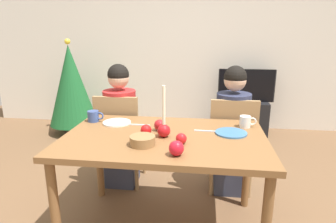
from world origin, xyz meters
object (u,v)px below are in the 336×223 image
(apple_by_right_mug, at_px, (181,139))
(bowl_walnuts, at_px, (143,141))
(christmas_tree, at_px, (71,85))
(apple_by_left_plate, at_px, (160,125))
(apple_near_candle, at_px, (146,130))
(plate_right, at_px, (231,133))
(mug_right, at_px, (246,122))
(person_left_child, at_px, (121,128))
(dining_table, at_px, (164,147))
(tv_stand, at_px, (244,117))
(mug_left, at_px, (94,116))
(plate_left, at_px, (117,123))
(chair_left, at_px, (120,135))
(apple_far_edge, at_px, (176,148))
(person_right_child, at_px, (232,133))
(chair_right, at_px, (232,140))
(tv, at_px, (246,85))
(candle_centerpiece, at_px, (164,127))

(apple_by_right_mug, bearing_deg, bowl_walnuts, -168.32)
(christmas_tree, height_order, apple_by_left_plate, christmas_tree)
(apple_by_left_plate, bearing_deg, apple_near_candle, -124.45)
(plate_right, distance_m, mug_right, 0.20)
(person_left_child, bearing_deg, dining_table, -51.59)
(tv_stand, height_order, mug_right, mug_right)
(person_left_child, bearing_deg, mug_left, -104.84)
(plate_left, bearing_deg, chair_left, 104.45)
(apple_far_edge, bearing_deg, chair_left, 123.98)
(person_right_child, relative_size, plate_right, 5.24)
(chair_right, height_order, tv_stand, chair_right)
(chair_left, xyz_separation_m, tv, (1.36, 1.69, 0.20))
(plate_left, distance_m, bowl_walnuts, 0.51)
(chair_left, relative_size, tv, 1.14)
(tv_stand, distance_m, plate_right, 2.29)
(apple_by_right_mug, bearing_deg, person_right_child, 62.96)
(chair_left, relative_size, tv_stand, 1.41)
(candle_centerpiece, relative_size, bowl_walnuts, 2.18)
(dining_table, distance_m, apple_by_left_plate, 0.17)
(dining_table, relative_size, mug_right, 11.19)
(dining_table, height_order, candle_centerpiece, candle_centerpiece)
(person_left_child, height_order, plate_left, person_left_child)
(plate_left, relative_size, plate_right, 0.98)
(bowl_walnuts, distance_m, apple_by_right_mug, 0.25)
(plate_right, height_order, apple_by_right_mug, apple_by_right_mug)
(christmas_tree, xyz_separation_m, mug_left, (1.02, -1.75, 0.08))
(mug_right, distance_m, apple_near_candle, 0.76)
(chair_right, relative_size, mug_right, 7.20)
(tv_stand, bearing_deg, christmas_tree, -173.19)
(mug_left, bearing_deg, dining_table, -22.93)
(person_left_child, distance_m, mug_right, 1.17)
(dining_table, distance_m, plate_left, 0.48)
(chair_left, height_order, apple_near_candle, chair_left)
(candle_centerpiece, bearing_deg, plate_left, 148.09)
(apple_by_left_plate, distance_m, apple_by_right_mug, 0.30)
(chair_left, height_order, apple_by_left_plate, chair_left)
(plate_right, xyz_separation_m, apple_by_left_plate, (-0.51, 0.00, 0.04))
(apple_far_edge, bearing_deg, bowl_walnuts, 150.02)
(plate_right, bearing_deg, mug_left, 171.82)
(tv_stand, bearing_deg, person_left_child, -129.41)
(apple_by_right_mug, bearing_deg, plate_right, 35.39)
(plate_right, bearing_deg, apple_near_candle, -169.46)
(person_left_child, xyz_separation_m, candle_centerpiece, (0.51, -0.66, 0.25))
(candle_centerpiece, xyz_separation_m, apple_far_edge, (0.12, -0.30, -0.03))
(christmas_tree, height_order, mug_right, christmas_tree)
(apple_by_left_plate, relative_size, apple_far_edge, 0.92)
(apple_by_left_plate, bearing_deg, plate_left, 160.69)
(candle_centerpiece, distance_m, plate_left, 0.49)
(person_right_child, xyz_separation_m, mug_right, (0.06, -0.38, 0.22))
(dining_table, bearing_deg, apple_by_right_mug, -46.30)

